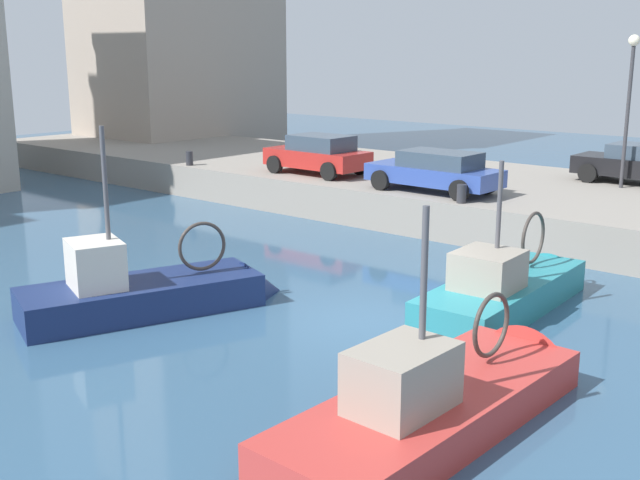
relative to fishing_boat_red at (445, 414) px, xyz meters
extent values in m
plane|color=#335675|center=(2.86, 3.67, -0.12)|extent=(80.00, 80.00, 0.00)
cube|color=gray|center=(14.36, 3.67, 0.48)|extent=(9.00, 56.00, 1.20)
cube|color=#BC3833|center=(-0.41, 0.01, -0.12)|extent=(6.06, 2.15, 1.25)
cone|color=#BC3833|center=(2.94, -0.11, -0.12)|extent=(0.96, 1.77, 1.74)
cube|color=#B2A893|center=(-0.41, 0.01, 0.44)|extent=(5.81, 1.98, 0.08)
cube|color=gray|center=(-1.17, 0.04, 0.96)|extent=(1.57, 1.12, 0.95)
cylinder|color=#4C4C51|center=(-0.71, 0.02, 1.91)|extent=(0.10, 0.10, 2.93)
torus|color=#3F3833|center=(1.27, -0.05, 1.10)|extent=(1.10, 0.12, 1.10)
sphere|color=white|center=(-2.17, 1.14, 0.07)|extent=(0.32, 0.32, 0.32)
cube|color=teal|center=(5.35, 1.79, -0.12)|extent=(5.36, 1.91, 1.42)
cone|color=teal|center=(8.35, 1.90, -0.12)|extent=(0.96, 1.58, 1.55)
cube|color=#9E7A51|center=(5.35, 1.79, 0.52)|extent=(5.15, 1.77, 0.08)
cube|color=gray|center=(4.53, 1.76, 0.98)|extent=(1.36, 1.29, 0.83)
cylinder|color=#4C4C51|center=(4.93, 1.77, 1.88)|extent=(0.10, 0.10, 2.71)
torus|color=#3F3833|center=(6.83, 1.84, 1.25)|extent=(1.23, 0.12, 1.23)
sphere|color=white|center=(3.72, 2.67, 0.10)|extent=(0.32, 0.32, 0.32)
cube|color=navy|center=(0.20, 7.73, -0.12)|extent=(5.38, 3.46, 1.43)
cone|color=navy|center=(2.91, 6.70, -0.12)|extent=(1.41, 1.81, 1.59)
cube|color=#B2A893|center=(0.20, 7.73, 0.53)|extent=(5.14, 3.25, 0.08)
cube|color=beige|center=(-0.67, 8.06, 1.09)|extent=(1.39, 1.50, 1.04)
cylinder|color=#4C4C51|center=(-0.39, 7.96, 2.24)|extent=(0.10, 0.10, 3.43)
torus|color=#3F3833|center=(1.53, 7.23, 1.20)|extent=(1.08, 0.47, 1.12)
sphere|color=white|center=(-0.88, 9.18, 0.10)|extent=(0.32, 0.32, 0.32)
cube|color=black|center=(16.99, 2.84, 1.65)|extent=(1.68, 4.13, 0.59)
cylinder|color=black|center=(16.18, 4.25, 1.40)|extent=(0.23, 0.64, 0.64)
cylinder|color=black|center=(17.83, 4.24, 1.40)|extent=(0.23, 0.64, 0.64)
cube|color=red|center=(11.74, 12.48, 1.65)|extent=(1.79, 3.84, 0.60)
cube|color=#384756|center=(11.73, 12.29, 2.22)|extent=(1.55, 2.16, 0.53)
cylinder|color=black|center=(10.91, 13.79, 1.40)|extent=(0.23, 0.64, 0.64)
cylinder|color=black|center=(12.62, 13.75, 1.40)|extent=(0.23, 0.64, 0.64)
cylinder|color=black|center=(10.86, 11.20, 1.40)|extent=(0.23, 0.64, 0.64)
cylinder|color=black|center=(12.57, 11.16, 1.40)|extent=(0.23, 0.64, 0.64)
cube|color=#334C9E|center=(11.28, 7.30, 1.62)|extent=(1.72, 4.30, 0.54)
cube|color=#384756|center=(11.28, 7.09, 2.13)|extent=(1.49, 2.42, 0.49)
cylinder|color=black|center=(10.49, 8.76, 1.40)|extent=(0.23, 0.64, 0.64)
cylinder|color=black|center=(12.13, 8.74, 1.40)|extent=(0.23, 0.64, 0.64)
cylinder|color=black|center=(10.43, 5.86, 1.40)|extent=(0.23, 0.64, 0.64)
cylinder|color=black|center=(12.07, 5.83, 1.40)|extent=(0.23, 0.64, 0.64)
cylinder|color=#2D2D33|center=(10.21, 5.67, 1.36)|extent=(0.28, 0.28, 0.55)
cylinder|color=#2D2D33|center=(10.21, 17.67, 1.36)|extent=(0.28, 0.28, 0.55)
cylinder|color=#38383D|center=(15.86, 3.01, 3.33)|extent=(0.12, 0.12, 4.50)
sphere|color=#F2EACC|center=(15.86, 3.01, 5.73)|extent=(0.36, 0.36, 0.36)
camera|label=1|loc=(-9.74, -5.63, 5.45)|focal=44.02mm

